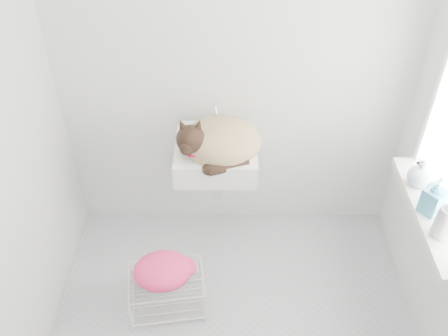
{
  "coord_description": "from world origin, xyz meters",
  "views": [
    {
      "loc": [
        -0.05,
        -1.64,
        2.69
      ],
      "look_at": [
        -0.06,
        0.5,
        0.88
      ],
      "focal_mm": 39.93,
      "sensor_mm": 36.0,
      "label": 1
    }
  ],
  "objects_px": {
    "cat": "(218,143)",
    "bottle_c": "(417,184)",
    "wire_rack": "(167,289)",
    "bottle_b": "(428,211)",
    "sink": "(216,146)",
    "bottle_a": "(439,235)"
  },
  "relations": [
    {
      "from": "cat",
      "to": "bottle_c",
      "type": "height_order",
      "value": "cat"
    },
    {
      "from": "wire_rack",
      "to": "bottle_c",
      "type": "xyz_separation_m",
      "value": [
        1.41,
        0.2,
        0.7
      ]
    },
    {
      "from": "cat",
      "to": "bottle_b",
      "type": "relative_size",
      "value": 2.32
    },
    {
      "from": "sink",
      "to": "bottle_b",
      "type": "relative_size",
      "value": 2.28
    },
    {
      "from": "bottle_b",
      "to": "bottle_a",
      "type": "bearing_deg",
      "value": -90.0
    },
    {
      "from": "cat",
      "to": "bottle_a",
      "type": "distance_m",
      "value": 1.3
    },
    {
      "from": "bottle_a",
      "to": "wire_rack",
      "type": "bearing_deg",
      "value": 172.69
    },
    {
      "from": "sink",
      "to": "cat",
      "type": "xyz_separation_m",
      "value": [
        0.01,
        -0.02,
        0.04
      ]
    },
    {
      "from": "cat",
      "to": "bottle_b",
      "type": "distance_m",
      "value": 1.22
    },
    {
      "from": "cat",
      "to": "bottle_a",
      "type": "bearing_deg",
      "value": -35.63
    },
    {
      "from": "bottle_b",
      "to": "bottle_c",
      "type": "distance_m",
      "value": 0.21
    },
    {
      "from": "cat",
      "to": "bottle_c",
      "type": "distance_m",
      "value": 1.15
    },
    {
      "from": "cat",
      "to": "bottle_a",
      "type": "relative_size",
      "value": 2.34
    },
    {
      "from": "sink",
      "to": "cat",
      "type": "height_order",
      "value": "cat"
    },
    {
      "from": "bottle_b",
      "to": "sink",
      "type": "bearing_deg",
      "value": 153.88
    },
    {
      "from": "sink",
      "to": "wire_rack",
      "type": "relative_size",
      "value": 1.13
    },
    {
      "from": "wire_rack",
      "to": "bottle_b",
      "type": "distance_m",
      "value": 1.58
    },
    {
      "from": "bottle_a",
      "to": "bottle_b",
      "type": "height_order",
      "value": "same"
    },
    {
      "from": "wire_rack",
      "to": "bottle_b",
      "type": "xyz_separation_m",
      "value": [
        1.41,
        -0.01,
        0.7
      ]
    },
    {
      "from": "bottle_b",
      "to": "bottle_c",
      "type": "height_order",
      "value": "bottle_b"
    },
    {
      "from": "sink",
      "to": "bottle_c",
      "type": "height_order",
      "value": "sink"
    },
    {
      "from": "sink",
      "to": "cat",
      "type": "bearing_deg",
      "value": -59.46
    }
  ]
}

